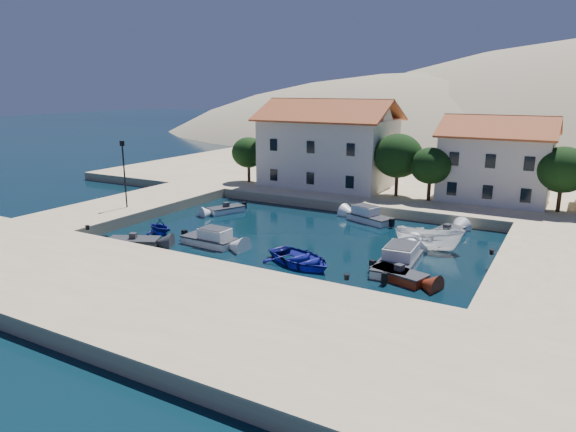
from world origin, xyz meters
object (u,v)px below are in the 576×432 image
(cabin_cruiser_east, at_px, (398,261))
(rowboat_south, at_px, (300,264))
(building_left, at_px, (329,142))
(boat_east, at_px, (428,250))
(lamppost, at_px, (124,168))
(building_mid, at_px, (497,157))
(cabin_cruiser_south, at_px, (209,239))

(cabin_cruiser_east, bearing_deg, rowboat_south, 109.19)
(building_left, xyz_separation_m, boat_east, (15.94, -15.96, -5.94))
(building_left, distance_m, lamppost, 23.10)
(building_mid, distance_m, rowboat_south, 26.75)
(cabin_cruiser_south, height_order, boat_east, cabin_cruiser_south)
(building_mid, xyz_separation_m, cabin_cruiser_south, (-17.37, -24.11, -4.75))
(cabin_cruiser_south, distance_m, boat_east, 16.90)
(lamppost, height_order, cabin_cruiser_south, lamppost)
(cabin_cruiser_south, bearing_deg, building_left, 93.96)
(building_mid, distance_m, cabin_cruiser_south, 30.09)
(building_left, xyz_separation_m, rowboat_south, (9.00, -23.64, -5.94))
(building_mid, relative_size, rowboat_south, 1.93)
(rowboat_south, bearing_deg, building_mid, 1.45)
(cabin_cruiser_south, relative_size, cabin_cruiser_east, 0.76)
(cabin_cruiser_south, xyz_separation_m, cabin_cruiser_east, (14.54, 2.08, -0.00))
(building_left, relative_size, rowboat_south, 2.70)
(cabin_cruiser_south, distance_m, rowboat_south, 8.40)
(cabin_cruiser_south, bearing_deg, rowboat_south, -1.22)
(cabin_cruiser_south, height_order, rowboat_south, cabin_cruiser_south)
(boat_east, bearing_deg, building_left, 35.85)
(building_mid, bearing_deg, building_left, -176.82)
(lamppost, distance_m, boat_east, 28.14)
(building_mid, bearing_deg, boat_east, -96.91)
(building_left, distance_m, cabin_cruiser_south, 23.76)
(rowboat_south, relative_size, boat_east, 1.07)
(lamppost, relative_size, cabin_cruiser_east, 1.05)
(lamppost, xyz_separation_m, cabin_cruiser_east, (26.67, -1.04, -4.28))
(rowboat_south, height_order, cabin_cruiser_east, cabin_cruiser_east)
(cabin_cruiser_east, distance_m, boat_east, 5.15)
(lamppost, bearing_deg, boat_east, 8.36)
(cabin_cruiser_south, bearing_deg, boat_east, 27.41)
(building_mid, bearing_deg, cabin_cruiser_east, -97.32)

